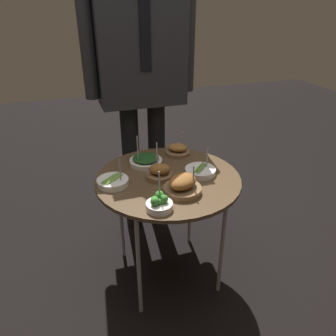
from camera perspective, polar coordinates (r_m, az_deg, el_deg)
The scene contains 10 objects.
ground_plane at distance 1.98m, azimuth 0.00°, elevation -17.52°, with size 8.00×8.00×0.00m, color black.
serving_cart at distance 1.62m, azimuth 0.00°, elevation -2.78°, with size 0.71×0.71×0.62m.
bowl_asparagus_near_rim at distance 1.63m, azimuth 5.67°, elevation -0.51°, with size 0.15×0.15×0.13m.
bowl_roast_front_right at distance 1.46m, azimuth 2.54°, elevation -3.05°, with size 0.18×0.17×0.14m.
bowl_roast_back_left at distance 1.83m, azimuth 1.69°, elevation 3.15°, with size 0.14×0.13×0.13m.
bowl_roast_far_rim at distance 1.57m, azimuth -1.42°, elevation -0.86°, with size 0.12×0.12×0.18m.
bowl_spinach_center at distance 1.73m, azimuth -3.89°, elevation 1.34°, with size 0.17×0.17×0.17m.
bowl_asparagus_front_center at distance 1.55m, azimuth -9.59°, elevation -2.35°, with size 0.15×0.15×0.13m.
bowl_broccoli_mid_left at distance 1.36m, azimuth -1.56°, elevation -6.18°, with size 0.11×0.11×0.16m.
waiter_figure at distance 1.92m, azimuth -4.81°, elevation 18.15°, with size 0.64×0.24×1.73m.
Camera 1 is at (-0.44, -1.33, 1.40)m, focal length 35.00 mm.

